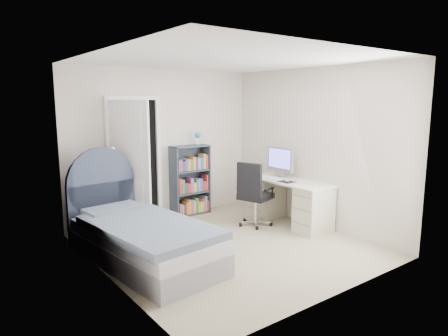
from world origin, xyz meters
TOP-DOWN VIEW (x-y plane):
  - room_shell at (0.00, 0.00)m, footprint 3.50×3.70m
  - door at (-0.71, 1.53)m, footprint 0.92×0.78m
  - bed at (-1.18, 0.26)m, footprint 1.26×2.29m
  - nightstand at (-1.09, 1.60)m, footprint 0.41×0.41m
  - floor_lamp at (-1.07, 1.48)m, footprint 0.19×0.19m
  - bookcase at (0.43, 1.65)m, footprint 0.68×0.29m
  - desk at (1.41, 0.23)m, footprint 0.59×1.48m
  - office_chair at (0.85, 0.46)m, footprint 0.59×0.60m

SIDE VIEW (x-z plane):
  - bed at x=-1.18m, z-range -0.37..0.98m
  - nightstand at x=-1.09m, z-range 0.09..0.69m
  - desk at x=1.41m, z-range -0.21..1.00m
  - floor_lamp at x=-1.07m, z-range -0.12..1.21m
  - bookcase at x=0.43m, z-range -0.17..1.28m
  - office_chair at x=0.85m, z-range 0.05..1.09m
  - door at x=-0.71m, z-range 0.00..2.06m
  - room_shell at x=0.00m, z-range -0.05..2.55m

